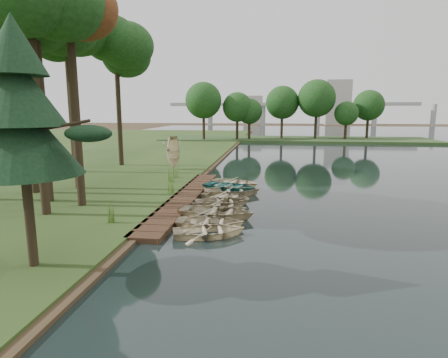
# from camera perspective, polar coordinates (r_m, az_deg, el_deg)

# --- Properties ---
(ground) EXTENTS (300.00, 300.00, 0.00)m
(ground) POSITION_cam_1_polar(r_m,az_deg,el_deg) (23.40, -2.16, -3.43)
(ground) COLOR #3D2F1D
(boardwalk) EXTENTS (1.60, 16.00, 0.30)m
(boardwalk) POSITION_cam_1_polar(r_m,az_deg,el_deg) (23.68, -5.98, -2.94)
(boardwalk) COLOR #382315
(boardwalk) RESTS_ON ground
(peninsula) EXTENTS (50.00, 14.00, 0.45)m
(peninsula) POSITION_cam_1_polar(r_m,az_deg,el_deg) (72.73, 10.75, 5.94)
(peninsula) COLOR #2C461F
(peninsula) RESTS_ON ground
(far_trees) EXTENTS (45.60, 5.60, 8.80)m
(far_trees) POSITION_cam_1_polar(r_m,az_deg,el_deg) (72.42, 8.24, 10.91)
(far_trees) COLOR black
(far_trees) RESTS_ON peninsula
(bridge) EXTENTS (95.90, 4.00, 8.60)m
(bridge) POSITION_cam_1_polar(r_m,az_deg,el_deg) (142.67, 11.02, 10.76)
(bridge) COLOR #A5A5A0
(bridge) RESTS_ON ground
(building_a) EXTENTS (10.00, 8.00, 18.00)m
(building_a) POSITION_cam_1_polar(r_m,az_deg,el_deg) (164.55, 16.89, 11.10)
(building_a) COLOR #A5A5A0
(building_a) RESTS_ON ground
(building_b) EXTENTS (8.00, 8.00, 12.00)m
(building_b) POSITION_cam_1_polar(r_m,az_deg,el_deg) (167.64, 4.47, 10.45)
(building_b) COLOR #A5A5A0
(building_b) RESTS_ON ground
(rowboat_0) EXTENTS (3.80, 3.18, 0.68)m
(rowboat_0) POSITION_cam_1_polar(r_m,az_deg,el_deg) (16.79, -2.28, -7.63)
(rowboat_0) COLOR beige
(rowboat_0) RESTS_ON water
(rowboat_1) EXTENTS (3.35, 2.44, 0.68)m
(rowboat_1) POSITION_cam_1_polar(r_m,az_deg,el_deg) (18.06, -2.10, -6.32)
(rowboat_1) COLOR beige
(rowboat_1) RESTS_ON water
(rowboat_2) EXTENTS (4.32, 3.34, 0.82)m
(rowboat_2) POSITION_cam_1_polar(r_m,az_deg,el_deg) (19.54, -1.13, -4.80)
(rowboat_2) COLOR beige
(rowboat_2) RESTS_ON water
(rowboat_3) EXTENTS (3.87, 3.30, 0.68)m
(rowboat_3) POSITION_cam_1_polar(r_m,az_deg,el_deg) (20.99, -0.62, -3.94)
(rowboat_3) COLOR beige
(rowboat_3) RESTS_ON water
(rowboat_4) EXTENTS (3.79, 3.15, 0.68)m
(rowboat_4) POSITION_cam_1_polar(r_m,az_deg,el_deg) (22.05, -0.25, -3.24)
(rowboat_4) COLOR beige
(rowboat_4) RESTS_ON water
(rowboat_5) EXTENTS (3.96, 3.44, 0.69)m
(rowboat_5) POSITION_cam_1_polar(r_m,az_deg,el_deg) (23.30, 0.26, -2.49)
(rowboat_5) COLOR beige
(rowboat_5) RESTS_ON water
(rowboat_6) EXTENTS (4.28, 3.46, 0.78)m
(rowboat_6) POSITION_cam_1_polar(r_m,az_deg,el_deg) (24.80, 1.24, -1.59)
(rowboat_6) COLOR beige
(rowboat_6) RESTS_ON water
(rowboat_7) EXTENTS (4.66, 4.00, 0.81)m
(rowboat_7) POSITION_cam_1_polar(r_m,az_deg,el_deg) (26.00, 0.92, -0.99)
(rowboat_7) COLOR teal
(rowboat_7) RESTS_ON water
(rowboat_8) EXTENTS (4.37, 3.75, 0.76)m
(rowboat_8) POSITION_cam_1_polar(r_m,az_deg,el_deg) (27.60, 1.65, -0.39)
(rowboat_8) COLOR beige
(rowboat_8) RESTS_ON water
(stored_rowboat) EXTENTS (3.71, 3.44, 0.63)m
(stored_rowboat) POSITION_cam_1_polar(r_m,az_deg,el_deg) (34.58, -7.68, 2.01)
(stored_rowboat) COLOR beige
(stored_rowboat) RESTS_ON bank
(tree_0) EXTENTS (4.74, 4.74, 12.11)m
(tree_0) POSITION_cam_1_polar(r_m,az_deg,el_deg) (21.44, -27.62, 21.97)
(tree_0) COLOR black
(tree_0) RESTS_ON bank
(tree_2) EXTENTS (3.81, 3.81, 11.85)m
(tree_2) POSITION_cam_1_polar(r_m,az_deg,el_deg) (22.64, -22.53, 21.72)
(tree_2) COLOR black
(tree_2) RESTS_ON bank
(tree_3) EXTENTS (5.30, 5.30, 12.90)m
(tree_3) POSITION_cam_1_polar(r_m,az_deg,el_deg) (27.48, -28.59, 20.25)
(tree_3) COLOR black
(tree_3) RESTS_ON bank
(tree_4) EXTENTS (4.41, 4.41, 12.22)m
(tree_4) POSITION_cam_1_polar(r_m,az_deg,el_deg) (27.77, -22.67, 19.83)
(tree_4) COLOR black
(tree_4) RESTS_ON bank
(tree_5) EXTENTS (5.82, 5.82, 14.60)m
(tree_5) POSITION_cam_1_polar(r_m,az_deg,el_deg) (35.72, -23.02, 20.47)
(tree_5) COLOR black
(tree_5) RESTS_ON bank
(tree_6) EXTENTS (4.92, 4.92, 12.91)m
(tree_6) POSITION_cam_1_polar(r_m,az_deg,el_deg) (38.44, -16.13, 18.08)
(tree_6) COLOR black
(tree_6) RESTS_ON bank
(pine_tree) EXTENTS (3.80, 3.80, 8.27)m
(pine_tree) POSITION_cam_1_polar(r_m,az_deg,el_deg) (13.88, -28.72, 8.87)
(pine_tree) COLOR black
(pine_tree) RESTS_ON bank
(reeds_0) EXTENTS (0.60, 0.60, 1.00)m
(reeds_0) POSITION_cam_1_polar(r_m,az_deg,el_deg) (18.63, -16.89, -4.94)
(reeds_0) COLOR #3F661E
(reeds_0) RESTS_ON bank
(reeds_1) EXTENTS (0.60, 0.60, 0.87)m
(reeds_1) POSITION_cam_1_polar(r_m,az_deg,el_deg) (24.57, -8.16, -1.10)
(reeds_1) COLOR #3F661E
(reeds_1) RESTS_ON bank
(reeds_2) EXTENTS (0.60, 0.60, 1.06)m
(reeds_2) POSITION_cam_1_polar(r_m,az_deg,el_deg) (30.10, -7.48, 1.20)
(reeds_2) COLOR #3F661E
(reeds_2) RESTS_ON bank
(reeds_3) EXTENTS (0.60, 0.60, 1.12)m
(reeds_3) POSITION_cam_1_polar(r_m,az_deg,el_deg) (28.29, -8.07, 0.66)
(reeds_3) COLOR #3F661E
(reeds_3) RESTS_ON bank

